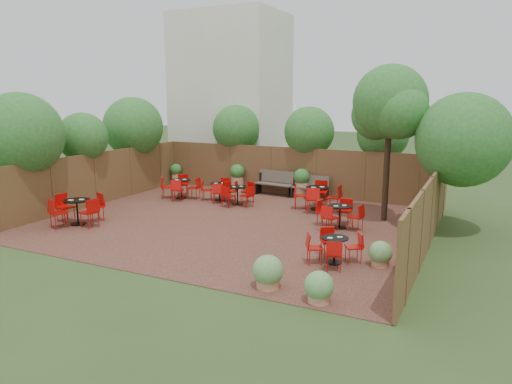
% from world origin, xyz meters
% --- Properties ---
extents(ground, '(80.00, 80.00, 0.00)m').
position_xyz_m(ground, '(0.00, 0.00, 0.00)').
color(ground, '#354F23').
rests_on(ground, ground).
extents(courtyard_paving, '(12.00, 10.00, 0.02)m').
position_xyz_m(courtyard_paving, '(0.00, 0.00, 0.01)').
color(courtyard_paving, '#3B1B18').
rests_on(courtyard_paving, ground).
extents(fence_back, '(12.00, 0.08, 2.00)m').
position_xyz_m(fence_back, '(0.00, 5.00, 1.00)').
color(fence_back, brown).
rests_on(fence_back, ground).
extents(fence_left, '(0.08, 10.00, 2.00)m').
position_xyz_m(fence_left, '(-6.00, 0.00, 1.00)').
color(fence_left, brown).
rests_on(fence_left, ground).
extents(fence_right, '(0.08, 10.00, 2.00)m').
position_xyz_m(fence_right, '(6.00, 0.00, 1.00)').
color(fence_right, brown).
rests_on(fence_right, ground).
extents(neighbour_building, '(5.00, 4.00, 8.00)m').
position_xyz_m(neighbour_building, '(-4.50, 8.00, 4.00)').
color(neighbour_building, silver).
rests_on(neighbour_building, ground).
extents(overhang_foliage, '(16.09, 10.72, 2.80)m').
position_xyz_m(overhang_foliage, '(-1.62, 2.05, 2.74)').
color(overhang_foliage, '#286922').
rests_on(overhang_foliage, ground).
extents(courtyard_tree, '(2.60, 2.50, 5.09)m').
position_xyz_m(courtyard_tree, '(4.32, 2.48, 3.76)').
color(courtyard_tree, black).
rests_on(courtyard_tree, courtyard_paving).
extents(park_bench_left, '(1.68, 0.68, 1.01)m').
position_xyz_m(park_bench_left, '(-0.61, 4.63, 0.54)').
color(park_bench_left, brown).
rests_on(park_bench_left, courtyard_paving).
extents(park_bench_right, '(1.55, 0.58, 0.94)m').
position_xyz_m(park_bench_right, '(0.95, 4.63, 0.50)').
color(park_bench_right, brown).
rests_on(park_bench_right, courtyard_paving).
extents(bistro_tables, '(10.07, 7.09, 0.96)m').
position_xyz_m(bistro_tables, '(-0.60, 0.94, 0.46)').
color(bistro_tables, black).
rests_on(bistro_tables, courtyard_paving).
extents(planters, '(11.85, 4.49, 1.18)m').
position_xyz_m(planters, '(-0.32, 3.84, 0.62)').
color(planters, tan).
rests_on(planters, courtyard_paving).
extents(low_shrubs, '(2.54, 3.24, 0.73)m').
position_xyz_m(low_shrubs, '(4.10, -3.84, 0.35)').
color(low_shrubs, tan).
rests_on(low_shrubs, courtyard_paving).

